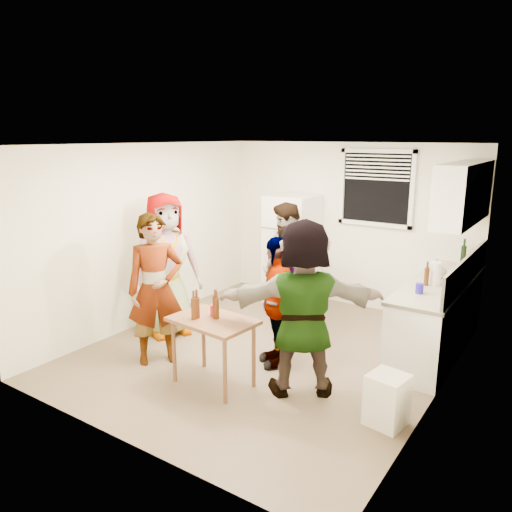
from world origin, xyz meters
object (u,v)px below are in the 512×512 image
Objects in this scene: trash_bin at (387,399)px; guest_orange at (301,391)px; guest_stripe at (159,360)px; guest_back_right at (295,337)px; blue_cup at (419,293)px; guest_black at (276,363)px; beer_bottle_counter at (426,285)px; red_cup at (214,315)px; refrigerator at (292,249)px; guest_back_left at (286,320)px; guest_grey at (169,332)px; beer_bottle_table at (216,318)px; serving_table at (214,383)px; kettle at (439,278)px; wine_bottle at (462,265)px.

trash_bin reaches higher than guest_orange.
guest_stripe is 1.81m from guest_back_right.
blue_cup is 0.08× the size of guest_black.
beer_bottle_counter is 1.78× the size of red_cup.
refrigerator reaches higher than guest_back_left.
guest_back_left reaches higher than guest_grey.
beer_bottle_table is at bearing -38.89° from red_cup.
serving_table reaches higher than guest_stripe.
beer_bottle_table is at bearing -146.07° from kettle.
guest_black is at bearing 70.00° from beer_bottle_table.
wine_bottle is (2.50, 0.23, 0.05)m from refrigerator.
trash_bin is at bearing 9.07° from serving_table.
kettle is 3.57m from guest_grey.
guest_black is (0.62, -1.28, 0.00)m from guest_back_left.
refrigerator is 2.51m from wine_bottle.
serving_table is 0.48× the size of guest_orange.
kettle is 0.13× the size of guest_back_left.
wine_bottle is 0.16× the size of guest_back_left.
wine_bottle is at bearing 90.02° from trash_bin.
serving_table is 0.75m from red_cup.
blue_cup is at bearing -23.16° from guest_stripe.
kettle is 0.25× the size of serving_table.
wine_bottle is (0.10, 0.80, -0.00)m from kettle.
beer_bottle_table is (0.72, -2.84, -0.11)m from refrigerator.
beer_bottle_counter is at bearing -97.13° from wine_bottle.
wine_bottle is at bearing -4.72° from guest_stripe.
red_cup is 0.08× the size of guest_back_right.
wine_bottle is 2.45m from guest_back_right.
beer_bottle_table is 0.10m from red_cup.
guest_grey is (-1.40, 0.78, 0.00)m from serving_table.
guest_black is (-1.38, -0.77, -0.90)m from blue_cup.
kettle is 0.12× the size of guest_grey.
trash_bin is (0.13, -1.27, -0.65)m from blue_cup.
wine_bottle reaches higher than guest_orange.
guest_grey is 1.07× the size of guest_stripe.
kettle is 0.83× the size of wine_bottle.
guest_stripe is at bearing -87.44° from guest_back_left.
beer_bottle_counter is at bearing 48.97° from beer_bottle_table.
guest_orange is at bearing 22.82° from beer_bottle_table.
kettle is 2.23m from guest_back_left.
beer_bottle_table is 0.15× the size of guest_back_right.
serving_table is 0.94m from guest_orange.
guest_orange is (2.25, -0.39, 0.00)m from guest_grey.
trash_bin is 0.29× the size of guest_back_left.
guest_grey is at bearing -159.74° from beer_bottle_counter.
beer_bottle_counter is at bearing 49.12° from serving_table.
trash_bin is 0.26× the size of guest_orange.
wine_bottle is 3.70m from serving_table.
kettle is at bearing -97.16° from wine_bottle.
blue_cup is at bearing 72.01° from guest_black.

